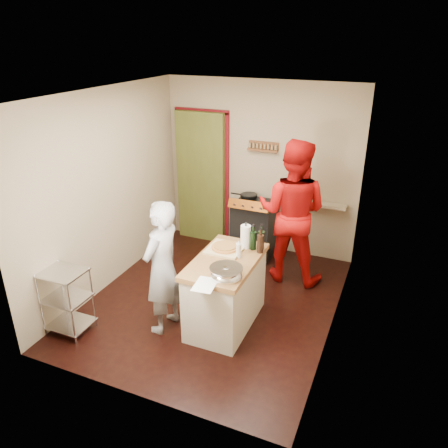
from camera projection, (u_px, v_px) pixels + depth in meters
The scene contains 10 objects.
floor at pixel (213, 301), 5.66m from camera, with size 3.50×3.50×0.00m, color black.
back_wall at pixel (222, 174), 6.93m from camera, with size 3.00×0.44×2.60m.
left_wall at pixel (107, 191), 5.67m from camera, with size 0.04×3.50×2.60m, color tan.
right_wall at pixel (342, 228), 4.60m from camera, with size 0.04×3.50×2.60m, color tan.
ceiling at pixel (211, 93), 4.60m from camera, with size 3.00×3.50×0.02m, color white.
stove at pixel (254, 228), 6.66m from camera, with size 0.60×0.63×1.00m.
wire_shelving at pixel (66, 298), 4.93m from camera, with size 0.48×0.40×0.80m.
island at pixel (226, 290), 5.06m from camera, with size 0.67×1.31×1.17m.
person_stripe at pixel (162, 268), 4.86m from camera, with size 0.58×0.38×1.58m, color #B7B7BC.
person_red at pixel (292, 212), 5.84m from camera, with size 0.96×0.75×1.98m, color #B40C0C.
Camera 1 is at (1.99, -4.34, 3.21)m, focal length 35.00 mm.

